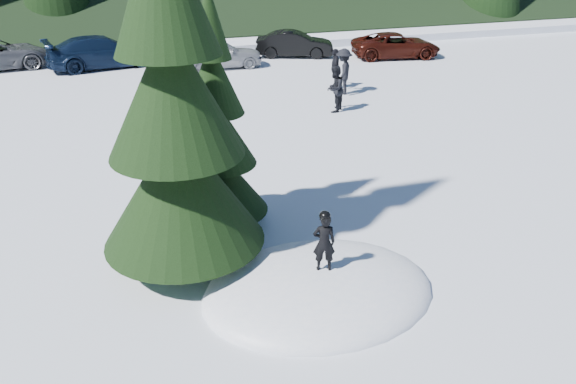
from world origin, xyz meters
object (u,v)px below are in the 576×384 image
object	(u,v)px
adult_0	(335,89)
car_4	(219,53)
adult_2	(343,72)
child_skier	(324,243)
spruce_short	(216,140)
car_3	(102,52)
car_6	(396,45)
adult_1	(335,69)
spruce_tall	(174,108)
car_5	(295,44)

from	to	relation	value
adult_0	car_4	xyz separation A→B (m)	(-2.59, 8.37, -0.15)
adult_0	adult_2	distance (m)	2.51
child_skier	adult_2	bearing A→B (deg)	-99.10
spruce_short	car_3	xyz separation A→B (m)	(-2.07, 17.65, -1.34)
child_skier	adult_2	size ratio (longest dim) A/B	0.62
car_3	car_6	distance (m)	14.94
adult_2	spruce_short	bearing A→B (deg)	-4.05
adult_1	car_3	xyz separation A→B (m)	(-9.29, 7.17, -0.07)
spruce_tall	adult_2	size ratio (longest dim) A/B	4.65
adult_1	car_4	distance (m)	6.56
adult_2	car_4	size ratio (longest dim) A/B	0.45
adult_0	car_4	world-z (taller)	adult_0
car_5	spruce_short	bearing A→B (deg)	176.10
spruce_short	car_3	distance (m)	17.82
spruce_short	child_skier	size ratio (longest dim) A/B	4.68
spruce_tall	child_skier	bearing A→B (deg)	-37.65
child_skier	adult_1	world-z (taller)	adult_1
spruce_tall	car_3	bearing A→B (deg)	93.21
adult_1	car_5	size ratio (longest dim) A/B	0.41
spruce_tall	adult_0	xyz separation A→B (m)	(6.91, 8.78, -2.46)
car_3	car_5	world-z (taller)	car_3
adult_1	car_5	xyz separation A→B (m)	(0.45, 6.60, -0.17)
adult_0	adult_1	distance (m)	3.37
car_6	spruce_tall	bearing A→B (deg)	150.89
spruce_tall	adult_0	distance (m)	11.44
child_skier	adult_0	world-z (taller)	adult_0
adult_0	car_6	distance (m)	10.36
child_skier	car_6	xyz separation A→B (m)	(11.38, 18.40, -0.41)
car_3	car_4	distance (m)	5.71
spruce_tall	car_5	bearing A→B (deg)	64.86
car_5	car_6	bearing A→B (deg)	-90.08
car_5	car_6	world-z (taller)	car_5
adult_2	adult_1	bearing A→B (deg)	-148.84
car_3	child_skier	bearing A→B (deg)	178.59
spruce_tall	car_5	size ratio (longest dim) A/B	2.12
spruce_short	adult_2	distance (m)	12.00
adult_2	car_6	xyz separation A→B (m)	(5.48, 5.69, -0.28)
child_skier	car_3	distance (m)	21.09
car_5	car_4	bearing A→B (deg)	127.30
car_3	car_5	bearing A→B (deg)	-103.92
adult_1	car_3	bearing A→B (deg)	-107.20
car_3	car_6	size ratio (longest dim) A/B	1.14
car_3	car_4	bearing A→B (deg)	-120.01
adult_0	adult_2	xyz separation A→B (m)	(1.28, 2.16, 0.07)
car_4	car_5	size ratio (longest dim) A/B	1.02
spruce_short	adult_1	world-z (taller)	spruce_short
adult_0	adult_2	bearing A→B (deg)	-172.08
adult_0	car_5	bearing A→B (deg)	-151.74
spruce_short	adult_2	bearing A→B (deg)	52.98
adult_2	car_4	world-z (taller)	adult_2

